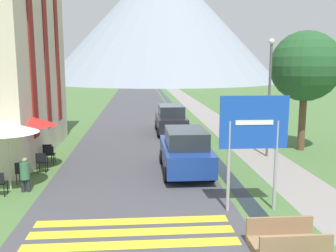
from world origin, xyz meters
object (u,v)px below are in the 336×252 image
road_sign (254,134)px  person_standing_terrace (15,153)px  streetlamp (270,88)px  cafe_chair_far_right (48,151)px  cafe_chair_near_right (22,171)px  parked_car_far (171,119)px  cafe_chair_far_left (50,153)px  tree_by_path (305,67)px  footbridge (287,242)px  cafe_umbrella_front_white (6,127)px  person_seated_near (25,172)px  cafe_umbrella_middle_red (30,121)px  parked_car_near (185,150)px  cafe_chair_middle (41,161)px  person_seated_far (28,152)px

road_sign → person_standing_terrace: 9.16m
road_sign → streetlamp: streetlamp is taller
cafe_chair_far_right → cafe_chair_near_right: size_ratio=1.00×
parked_car_far → cafe_chair_near_right: size_ratio=5.29×
cafe_chair_near_right → person_standing_terrace: 1.03m
cafe_chair_far_left → tree_by_path: 13.01m
cafe_chair_near_right → person_standing_terrace: (-0.46, 0.76, 0.52)m
cafe_chair_near_right → streetlamp: size_ratio=0.15×
cafe_chair_far_left → cafe_chair_near_right: (-0.40, -2.71, 0.00)m
footbridge → person_standing_terrace: person_standing_terrace is taller
footbridge → tree_by_path: (4.86, 10.27, 4.05)m
cafe_chair_far_left → cafe_chair_far_right: bearing=99.5°
cafe_umbrella_front_white → person_seated_near: cafe_umbrella_front_white is taller
cafe_chair_near_right → person_seated_near: person_seated_near is taller
cafe_umbrella_front_white → tree_by_path: tree_by_path is taller
cafe_umbrella_middle_red → person_standing_terrace: (-0.31, -1.16, -1.06)m
tree_by_path → cafe_umbrella_middle_red: bearing=-168.2°
cafe_chair_near_right → tree_by_path: size_ratio=0.14×
footbridge → cafe_chair_near_right: 9.67m
parked_car_near → tree_by_path: tree_by_path is taller
cafe_chair_middle → tree_by_path: 13.28m
person_seated_near → person_seated_far: bearing=104.0°
cafe_chair_far_left → cafe_chair_middle: (-0.03, -1.28, 0.00)m
person_standing_terrace → cafe_chair_far_left: bearing=66.3°
parked_car_far → cafe_chair_far_left: 9.36m
person_seated_near → tree_by_path: (12.32, 5.46, 3.56)m
road_sign → streetlamp: 7.13m
parked_car_near → person_seated_near: (-5.86, -1.96, -0.20)m
parked_car_near → streetlamp: (4.25, 2.32, 2.36)m
cafe_umbrella_middle_red → parked_car_near: bearing=-7.4°
person_seated_near → cafe_chair_far_right: bearing=92.1°
footbridge → cafe_chair_middle: size_ratio=2.00×
parked_car_near → streetlamp: 5.39m
parked_car_near → cafe_chair_far_left: size_ratio=5.17×
cafe_chair_far_right → tree_by_path: (12.47, 1.51, 3.76)m
cafe_chair_middle → cafe_umbrella_middle_red: bearing=160.0°
cafe_chair_far_left → cafe_chair_far_right: size_ratio=1.00×
cafe_chair_far_left → streetlamp: (10.10, 0.71, 2.76)m
footbridge → person_seated_near: (-7.46, 4.80, 0.48)m
road_sign → tree_by_path: (4.96, 7.70, 1.89)m
footbridge → person_standing_terrace: size_ratio=0.96×
person_standing_terrace → parked_car_near: bearing=2.9°
cafe_chair_near_right → tree_by_path: tree_by_path is taller
person_seated_far → person_seated_near: bearing=-76.0°
cafe_umbrella_front_white → cafe_umbrella_middle_red: size_ratio=1.07×
person_seated_near → person_seated_far: (-0.77, 3.10, -0.03)m
streetlamp → tree_by_path: 2.70m
cafe_chair_far_left → person_seated_near: (-0.02, -3.57, 0.20)m
road_sign → footbridge: 3.35m
cafe_chair_far_left → cafe_umbrella_middle_red: 1.84m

